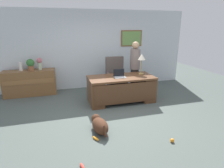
{
  "coord_description": "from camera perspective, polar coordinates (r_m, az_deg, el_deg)",
  "views": [
    {
      "loc": [
        -1.21,
        -4.11,
        2.15
      ],
      "look_at": [
        0.08,
        0.3,
        0.75
      ],
      "focal_mm": 30.54,
      "sensor_mm": 36.0,
      "label": 1
    }
  ],
  "objects": [
    {
      "name": "desk_lamp",
      "position": [
        5.78,
        8.87,
        7.66
      ],
      "size": [
        0.22,
        0.22,
        0.61
      ],
      "color": "#9E8447",
      "rests_on": "desk"
    },
    {
      "name": "credenza",
      "position": [
        6.65,
        -23.3,
        0.34
      ],
      "size": [
        1.58,
        0.5,
        0.81
      ],
      "color": "brown",
      "rests_on": "ground_plane"
    },
    {
      "name": "dog_lying",
      "position": [
        4.11,
        -3.74,
        -12.12
      ],
      "size": [
        0.37,
        0.72,
        0.3
      ],
      "color": "#472819",
      "rests_on": "ground_plane"
    },
    {
      "name": "vase_empty",
      "position": [
        6.57,
        -25.67,
        4.77
      ],
      "size": [
        0.11,
        0.11,
        0.28
      ],
      "primitive_type": "cylinder",
      "color": "silver",
      "rests_on": "credenza"
    },
    {
      "name": "laptop",
      "position": [
        5.41,
        2.24,
        2.62
      ],
      "size": [
        0.32,
        0.22,
        0.22
      ],
      "color": "#B2B5BA",
      "rests_on": "desk"
    },
    {
      "name": "armchair",
      "position": [
        6.37,
        1.15,
        2.06
      ],
      "size": [
        0.6,
        0.59,
        1.18
      ],
      "color": "#564C47",
      "rests_on": "ground_plane"
    },
    {
      "name": "desk",
      "position": [
        5.56,
        2.84,
        -1.28
      ],
      "size": [
        1.89,
        0.9,
        0.76
      ],
      "color": "brown",
      "rests_on": "ground_plane"
    },
    {
      "name": "vase_with_flowers",
      "position": [
        6.48,
        -20.88,
        6.02
      ],
      "size": [
        0.17,
        0.17,
        0.38
      ],
      "color": "#A9BD9A",
      "rests_on": "credenza"
    },
    {
      "name": "potted_plant",
      "position": [
        6.51,
        -23.23,
        5.5
      ],
      "size": [
        0.24,
        0.24,
        0.36
      ],
      "color": "brown",
      "rests_on": "credenza"
    },
    {
      "name": "ground_plane",
      "position": [
        4.79,
        0.12,
        -9.7
      ],
      "size": [
        12.0,
        12.0,
        0.0
      ],
      "primitive_type": "plane",
      "color": "#4C5651"
    },
    {
      "name": "back_wall",
      "position": [
        6.87,
        -5.99,
        10.18
      ],
      "size": [
        7.0,
        0.16,
        2.7
      ],
      "color": "silver",
      "rests_on": "ground_plane"
    },
    {
      "name": "dog_toy_ball",
      "position": [
        4.0,
        17.57,
        -15.82
      ],
      "size": [
        0.08,
        0.08,
        0.08
      ],
      "primitive_type": "sphere",
      "color": "orange",
      "rests_on": "ground_plane"
    },
    {
      "name": "dog_toy_plush",
      "position": [
        3.92,
        -4.92,
        -15.94
      ],
      "size": [
        0.13,
        0.19,
        0.05
      ],
      "primitive_type": "ellipsoid",
      "rotation": [
        0.0,
        0.0,
        5.18
      ],
      "color": "orange",
      "rests_on": "ground_plane"
    },
    {
      "name": "dog_toy_bone",
      "position": [
        3.31,
        -8.91,
        -23.21
      ],
      "size": [
        0.08,
        0.18,
        0.05
      ],
      "primitive_type": "ellipsoid",
      "rotation": [
        0.0,
        0.0,
        4.91
      ],
      "color": "#E53F33",
      "rests_on": "ground_plane"
    },
    {
      "name": "person_standing",
      "position": [
        6.27,
        6.85,
        5.05
      ],
      "size": [
        0.32,
        0.32,
        1.69
      ],
      "color": "#262323",
      "rests_on": "ground_plane"
    }
  ]
}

